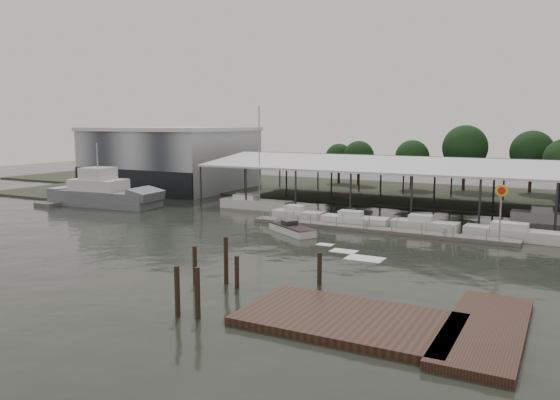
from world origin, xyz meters
The scene contains 18 objects.
ground centered at (0.00, 0.00, 0.00)m, with size 200.00×200.00×0.00m, color black.
land_strip_far centered at (0.00, 42.00, 0.10)m, with size 140.00×30.00×0.30m.
land_strip_west centered at (-40.00, 30.00, 0.10)m, with size 20.00×40.00×0.30m.
storage_warehouse centered at (-28.00, 29.94, 5.29)m, with size 24.50×20.50×10.50m.
covered_boat_shed centered at (17.00, 28.00, 6.13)m, with size 58.24×24.00×6.96m.
trawler_dock centered at (-30.00, 14.00, 0.25)m, with size 3.00×18.00×0.50m.
floating_dock centered at (15.00, 10.00, 0.20)m, with size 28.00×2.00×1.40m.
shell_fuel_sign centered at (27.00, 9.99, 3.93)m, with size 1.10×0.18×5.55m.
boardwalk_platform centered at (24.55, -15.27, 0.20)m, with size 15.00×12.00×0.50m.
grey_trawler centered at (-23.43, 10.13, 1.58)m, with size 16.51×6.61×8.84m.
white_sailboat centered at (-3.90, 17.42, 0.65)m, with size 9.77×2.77×13.62m.
speedboat_underway centered at (7.18, 5.58, 0.39)m, with size 15.96×10.93×2.00m.
moored_cruiser_0 centered at (4.70, 12.76, 0.61)m, with size 6.03×2.27×1.70m.
moored_cruiser_1 centered at (11.94, 12.01, 0.61)m, with size 7.35×2.57×1.70m.
moored_cruiser_2 centered at (19.37, 12.99, 0.61)m, with size 6.85×2.31×1.70m.
moored_cruiser_3 centered at (28.09, 12.54, 0.61)m, with size 9.53×2.84×1.70m.
mooring_pilings centered at (12.98, -15.03, 1.10)m, with size 8.09×9.96×3.92m.
horizon_tree_line centered at (25.90, 48.23, 6.13)m, with size 65.26×12.63×10.91m.
Camera 1 is at (32.43, -43.76, 11.15)m, focal length 35.00 mm.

